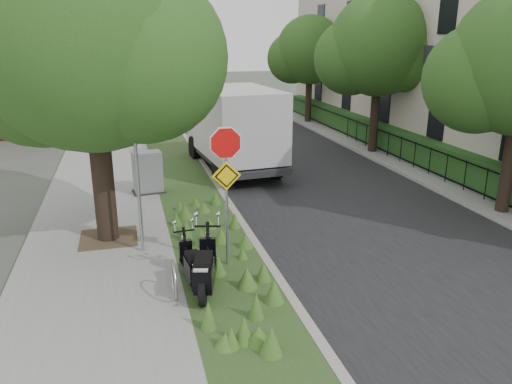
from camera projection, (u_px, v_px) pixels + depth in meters
ground at (296, 273)px, 10.96m from camera, size 120.00×120.00×0.00m
sidewalk_near at (105, 169)px, 19.12m from camera, size 3.50×60.00×0.12m
verge at (177, 165)px, 19.79m from camera, size 2.00×60.00×0.12m
kerb_near at (202, 163)px, 20.03m from camera, size 0.20×60.00×0.13m
road at (285, 159)px, 20.91m from camera, size 7.00×60.00×0.01m
kerb_far at (361, 153)px, 21.74m from camera, size 0.20×60.00×0.13m
footpath_far at (396, 151)px, 22.16m from camera, size 3.20×60.00×0.12m
street_tree_main at (86, 44)px, 11.15m from camera, size 6.21×5.54×7.66m
bare_post at (137, 169)px, 11.20m from camera, size 0.08×0.08×4.00m
bike_hoop at (174, 280)px, 9.60m from camera, size 0.06×0.78×0.77m
sign_assembly at (226, 168)px, 10.45m from camera, size 0.94×0.08×3.22m
fence_far at (377, 138)px, 21.73m from camera, size 0.04×24.00×1.00m
hedge_far at (391, 137)px, 21.90m from camera, size 1.00×24.00×1.10m
terrace_houses at (472, 54)px, 21.71m from camera, size 7.40×26.40×8.20m
brick_building at (5, 49)px, 27.64m from camera, size 9.40×10.40×8.30m
far_tree_b at (377, 50)px, 20.59m from camera, size 4.83×4.31×6.56m
far_tree_c at (309, 53)px, 28.08m from camera, size 4.37×3.89×5.93m
scooter_near at (193, 269)px, 10.12m from camera, size 0.42×1.52×0.72m
scooter_far at (205, 274)px, 9.74m from camera, size 0.69×1.79×0.87m
box_truck at (234, 125)px, 18.68m from camera, size 2.84×6.14×2.69m
utility_cabinet at (148, 173)px, 15.97m from camera, size 1.08×0.79×1.34m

